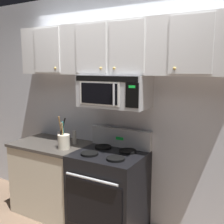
% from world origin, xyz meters
% --- Properties ---
extents(back_wall, '(5.20, 0.10, 2.70)m').
position_xyz_m(back_wall, '(0.00, 0.79, 1.35)').
color(back_wall, silver).
rests_on(back_wall, ground_plane).
extents(stove_range, '(0.76, 0.69, 1.12)m').
position_xyz_m(stove_range, '(0.00, 0.42, 0.47)').
color(stove_range, black).
rests_on(stove_range, ground_plane).
extents(over_range_microwave, '(0.76, 0.43, 0.35)m').
position_xyz_m(over_range_microwave, '(-0.00, 0.54, 1.58)').
color(over_range_microwave, '#B7BABF').
extents(upper_cabinets, '(2.50, 0.36, 0.55)m').
position_xyz_m(upper_cabinets, '(-0.00, 0.57, 2.02)').
color(upper_cabinets, silver).
extents(counter_segment, '(0.93, 0.65, 0.90)m').
position_xyz_m(counter_segment, '(-0.84, 0.43, 0.45)').
color(counter_segment, beige).
rests_on(counter_segment, ground_plane).
extents(utensil_crock_cream, '(0.14, 0.14, 0.38)m').
position_xyz_m(utensil_crock_cream, '(-0.54, 0.31, 1.00)').
color(utensil_crock_cream, beige).
rests_on(utensil_crock_cream, counter_segment).
extents(salt_shaker, '(0.04, 0.04, 0.12)m').
position_xyz_m(salt_shaker, '(-0.82, 0.56, 0.96)').
color(salt_shaker, white).
rests_on(salt_shaker, counter_segment).
extents(pepper_mill, '(0.05, 0.05, 0.16)m').
position_xyz_m(pepper_mill, '(-0.55, 0.53, 0.98)').
color(pepper_mill, '#B7B2A8').
rests_on(pepper_mill, counter_segment).
extents(spice_jar, '(0.05, 0.05, 0.11)m').
position_xyz_m(spice_jar, '(-0.74, 0.52, 0.96)').
color(spice_jar, '#C64C19').
rests_on(spice_jar, counter_segment).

